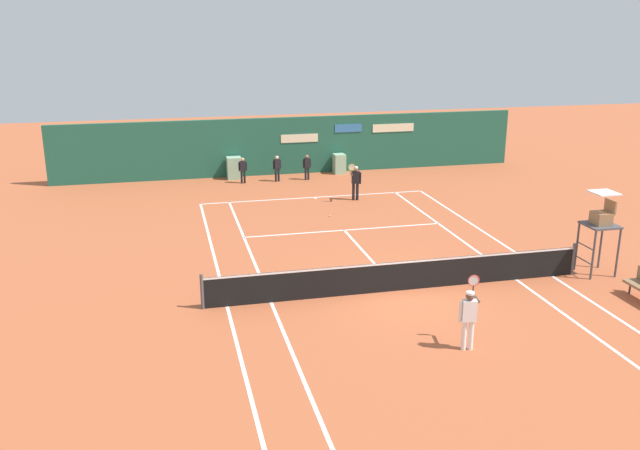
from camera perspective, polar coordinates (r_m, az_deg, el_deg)
name	(u,v)px	position (r m, az deg, el deg)	size (l,w,h in m)	color
ground_plane	(393,284)	(21.80, 6.09, -4.90)	(80.00, 80.00, 0.01)	#B25633
tennis_net	(399,275)	(21.11, 6.65, -4.19)	(12.10, 0.10, 1.07)	#4C4C51
sponsor_back_wall	(292,147)	(36.69, -2.36, 6.58)	(25.00, 1.02, 3.04)	#1E5642
umpire_chair	(601,221)	(23.77, 22.47, 0.30)	(1.00, 1.00, 2.77)	#47474C
player_on_baseline	(355,180)	(31.30, 2.99, 3.79)	(0.74, 0.66, 1.82)	black
player_near_side	(469,314)	(17.63, 12.36, -7.32)	(0.72, 0.66, 1.82)	white
ball_kid_left_post	(307,165)	(35.33, -1.10, 5.01)	(0.44, 0.19, 1.32)	black
ball_kid_right_post	(277,167)	(35.04, -3.62, 4.90)	(0.44, 0.22, 1.34)	black
ball_kid_centre_post	(243,169)	(34.80, -6.48, 4.72)	(0.44, 0.18, 1.32)	black
tennis_ball_near_service_line	(451,266)	(23.47, 10.90, -3.42)	(0.07, 0.07, 0.07)	#CCE033
tennis_ball_mid_court	(316,278)	(22.03, -0.31, -4.48)	(0.07, 0.07, 0.07)	#CCE033
tennis_ball_by_sideline	(330,216)	(28.85, 0.82, 0.77)	(0.07, 0.07, 0.07)	#CCE033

